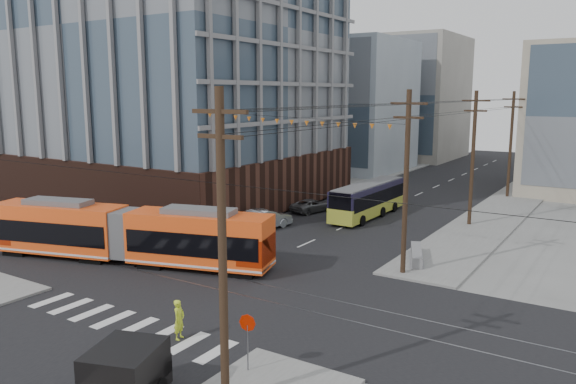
% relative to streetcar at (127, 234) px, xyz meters
% --- Properties ---
extents(ground, '(160.00, 160.00, 0.00)m').
position_rel_streetcar_xyz_m(ground, '(7.48, -3.95, -1.85)').
color(ground, slate).
extents(office_building, '(30.00, 25.00, 28.60)m').
position_rel_streetcar_xyz_m(office_building, '(-14.52, 19.05, 12.45)').
color(office_building, '#381E16').
rests_on(office_building, ground).
extents(bg_bldg_nw_near, '(18.00, 16.00, 18.00)m').
position_rel_streetcar_xyz_m(bg_bldg_nw_near, '(-9.52, 48.05, 7.15)').
color(bg_bldg_nw_near, '#8C99A5').
rests_on(bg_bldg_nw_near, ground).
extents(bg_bldg_nw_far, '(16.00, 18.00, 20.00)m').
position_rel_streetcar_xyz_m(bg_bldg_nw_far, '(-6.52, 68.05, 8.15)').
color(bg_bldg_nw_far, gray).
rests_on(bg_bldg_nw_far, ground).
extents(utility_pole_near, '(0.30, 0.30, 11.00)m').
position_rel_streetcar_xyz_m(utility_pole_near, '(15.98, -9.95, 3.65)').
color(utility_pole_near, black).
rests_on(utility_pole_near, ground).
extents(utility_pole_far, '(0.30, 0.30, 11.00)m').
position_rel_streetcar_xyz_m(utility_pole_far, '(15.98, 52.05, 3.65)').
color(utility_pole_far, black).
rests_on(utility_pole_far, ground).
extents(streetcar, '(19.23, 7.90, 3.71)m').
position_rel_streetcar_xyz_m(streetcar, '(0.00, 0.00, 0.00)').
color(streetcar, '#FF5318').
rests_on(streetcar, ground).
extents(city_bus, '(2.50, 10.87, 3.07)m').
position_rel_streetcar_xyz_m(city_bus, '(7.46, 20.85, -0.32)').
color(city_bus, black).
rests_on(city_bus, ground).
extents(parked_car_silver, '(2.78, 5.24, 1.64)m').
position_rel_streetcar_xyz_m(parked_car_silver, '(2.35, 12.00, -1.03)').
color(parked_car_silver, '#AFB7BF').
rests_on(parked_car_silver, ground).
extents(parked_car_white, '(3.86, 5.52, 1.48)m').
position_rel_streetcar_xyz_m(parked_car_white, '(1.76, 12.73, -1.11)').
color(parked_car_white, '#B9B9B9').
rests_on(parked_car_white, ground).
extents(parked_car_grey, '(2.95, 4.69, 1.21)m').
position_rel_streetcar_xyz_m(parked_car_grey, '(2.28, 19.84, -1.25)').
color(parked_car_grey, '#535457').
rests_on(parked_car_grey, ground).
extents(pedestrian, '(0.57, 0.74, 1.81)m').
position_rel_streetcar_xyz_m(pedestrian, '(10.87, -6.81, -0.95)').
color(pedestrian, '#CEE72D').
rests_on(pedestrian, ground).
extents(stop_sign, '(0.80, 0.80, 2.28)m').
position_rel_streetcar_xyz_m(stop_sign, '(15.31, -7.72, -0.71)').
color(stop_sign, '#A91701').
rests_on(stop_sign, ground).
extents(jersey_barrier, '(2.38, 4.21, 0.83)m').
position_rel_streetcar_xyz_m(jersey_barrier, '(15.78, 9.99, -1.44)').
color(jersey_barrier, slate).
rests_on(jersey_barrier, ground).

